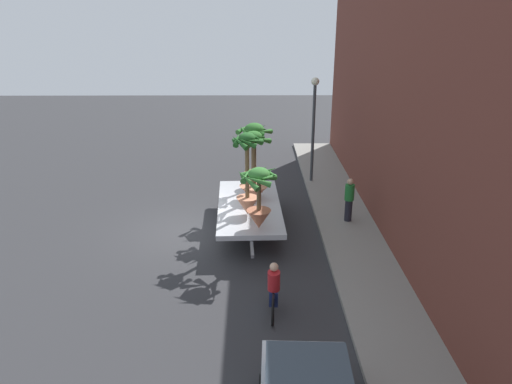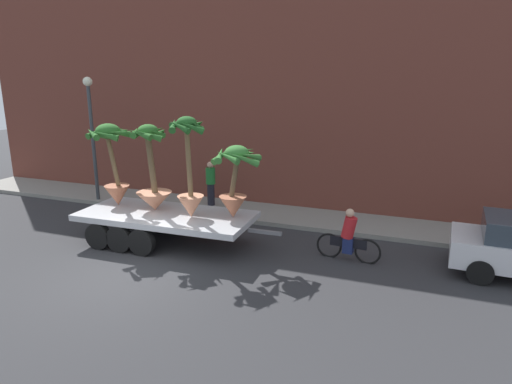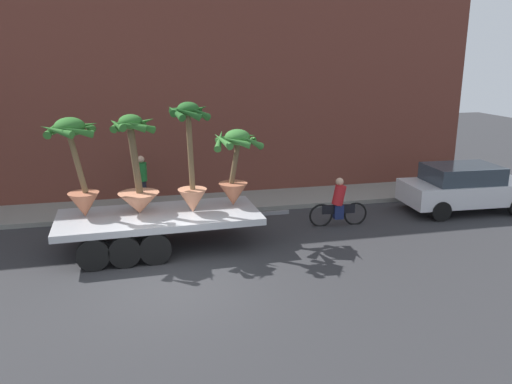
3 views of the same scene
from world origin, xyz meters
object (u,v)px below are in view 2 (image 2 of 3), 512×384
at_px(flatbed_trailer, 159,219).
at_px(potted_palm_front, 235,180).
at_px(potted_palm_extra, 189,171).
at_px(potted_palm_middle, 152,177).
at_px(pedestrian_near_gate, 211,183).
at_px(potted_palm_rear, 113,161).
at_px(street_lamp, 91,123).
at_px(cyclist, 349,238).

relative_size(flatbed_trailer, potted_palm_front, 2.95).
relative_size(potted_palm_front, potted_palm_extra, 0.73).
relative_size(potted_palm_middle, potted_palm_front, 1.23).
xyz_separation_m(potted_palm_middle, potted_palm_front, (2.69, 0.15, 0.10)).
bearing_deg(pedestrian_near_gate, potted_palm_front, -54.00).
bearing_deg(potted_palm_front, pedestrian_near_gate, 126.00).
height_order(potted_palm_rear, potted_palm_front, potted_palm_rear).
bearing_deg(flatbed_trailer, potted_palm_rear, 173.14).
relative_size(potted_palm_rear, street_lamp, 0.54).
bearing_deg(potted_palm_middle, potted_palm_front, 3.24).
distance_m(potted_palm_rear, street_lamp, 4.17).
relative_size(potted_palm_extra, street_lamp, 0.61).
relative_size(flatbed_trailer, street_lamp, 1.32).
distance_m(potted_palm_front, street_lamp, 7.73).
relative_size(potted_palm_rear, cyclist, 1.42).
distance_m(potted_palm_middle, street_lamp, 5.42).
relative_size(flatbed_trailer, potted_palm_middle, 2.40).
height_order(potted_palm_rear, street_lamp, street_lamp).
distance_m(potted_palm_front, cyclist, 3.62).
bearing_deg(flatbed_trailer, potted_palm_extra, -2.65).
relative_size(potted_palm_front, cyclist, 1.17).
bearing_deg(street_lamp, flatbed_trailer, -31.48).
relative_size(potted_palm_middle, pedestrian_near_gate, 1.55).
bearing_deg(potted_palm_front, potted_palm_middle, -176.76).
bearing_deg(potted_palm_middle, potted_palm_rear, 178.82).
bearing_deg(potted_palm_rear, flatbed_trailer, -6.86).
relative_size(potted_palm_front, pedestrian_near_gate, 1.26).
relative_size(potted_palm_rear, potted_palm_middle, 0.99).
bearing_deg(flatbed_trailer, potted_palm_front, 7.85).
distance_m(flatbed_trailer, pedestrian_near_gate, 3.83).
xyz_separation_m(flatbed_trailer, cyclist, (5.70, 0.70, -0.09)).
height_order(potted_palm_extra, pedestrian_near_gate, potted_palm_extra).
bearing_deg(flatbed_trailer, street_lamp, 148.52).
bearing_deg(flatbed_trailer, pedestrian_near_gate, 91.88).
distance_m(potted_palm_middle, potted_palm_extra, 1.48).
xyz_separation_m(potted_palm_middle, pedestrian_near_gate, (0.15, 3.64, -0.99)).
xyz_separation_m(flatbed_trailer, street_lamp, (-4.79, 2.93, 2.48)).
distance_m(flatbed_trailer, potted_palm_front, 2.79).
xyz_separation_m(potted_palm_rear, cyclist, (7.45, 0.49, -1.74)).
height_order(potted_palm_front, potted_palm_extra, potted_palm_extra).
distance_m(potted_palm_middle, potted_palm_front, 2.69).
height_order(potted_palm_middle, potted_palm_extra, potted_palm_extra).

